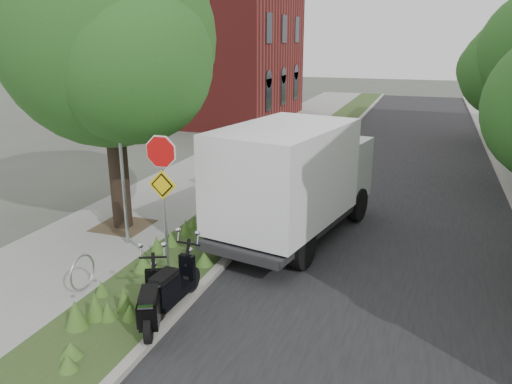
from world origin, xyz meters
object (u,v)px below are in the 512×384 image
scooter_near (151,309)px  box_truck (294,175)px  sign_assembly (162,177)px  scooter_far (170,291)px  utility_cabinet (219,176)px

scooter_near → box_truck: box_truck is taller
sign_assembly → scooter_far: size_ratio=1.83×
scooter_far → utility_cabinet: 7.87m
sign_assembly → box_truck: sign_assembly is taller
scooter_far → utility_cabinet: size_ratio=1.71×
scooter_near → scooter_far: bearing=89.0°
sign_assembly → utility_cabinet: (-1.44, 6.21, -1.71)m
scooter_near → box_truck: 5.51m
scooter_near → scooter_far: 0.67m
box_truck → scooter_far: bearing=-104.5°
scooter_far → box_truck: (1.18, 4.57, 1.18)m
scooter_far → scooter_near: bearing=-91.0°
sign_assembly → scooter_near: sign_assembly is taller
box_truck → utility_cabinet: bearing=138.9°
scooter_far → box_truck: size_ratio=0.29×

